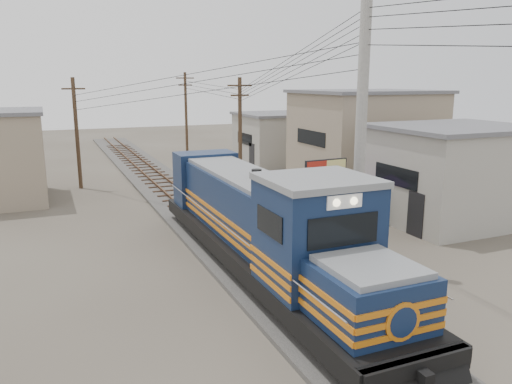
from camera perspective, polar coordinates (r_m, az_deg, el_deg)
name	(u,v)px	position (r m, az deg, el deg)	size (l,w,h in m)	color
ground	(265,274)	(18.18, 0.99, -9.37)	(120.00, 120.00, 0.00)	#473F35
ballast	(190,208)	(27.15, -7.60, -1.82)	(3.60, 70.00, 0.16)	#595651
track	(189,205)	(27.11, -7.61, -1.45)	(1.15, 70.00, 0.12)	#51331E
locomotive	(263,226)	(17.71, 0.83, -3.90)	(3.02, 16.43, 4.07)	black
utility_pole_main	(361,132)	(18.23, 11.88, 6.67)	(0.40, 0.40, 10.00)	#9E9B93
wooden_pole_mid	(240,131)	(31.67, -1.83, 6.97)	(1.60, 0.24, 7.00)	#4C3826
wooden_pole_far	(186,114)	(45.02, -7.99, 8.86)	(1.60, 0.24, 7.50)	#4C3826
wooden_pole_left	(77,131)	(33.59, -19.81, 6.56)	(1.60, 0.24, 7.00)	#4C3826
power_lines	(191,64)	(24.82, -7.48, 14.28)	(9.65, 19.00, 3.30)	black
shophouse_front	(454,173)	(26.36, 21.67, 2.03)	(7.35, 6.30, 4.70)	gray
shophouse_mid	(364,138)	(33.74, 12.29, 6.07)	(8.40, 7.35, 6.20)	gray
shophouse_back	(278,138)	(41.70, 2.57, 6.17)	(6.30, 6.30, 4.20)	gray
billboard	(326,178)	(22.81, 7.96, 1.55)	(2.17, 0.24, 3.35)	#99999E
market_umbrella	(361,182)	(24.71, 11.86, 1.08)	(2.16, 2.16, 2.24)	black
vendor	(318,201)	(25.02, 7.14, -1.05)	(0.68, 0.44, 1.86)	black
plant_nursery	(337,218)	(23.80, 9.25, -2.97)	(3.44, 3.08, 1.13)	#164D1D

